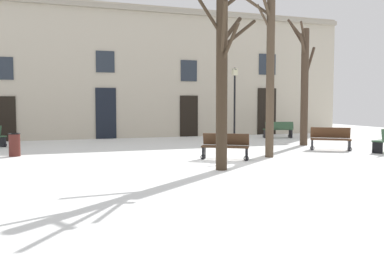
% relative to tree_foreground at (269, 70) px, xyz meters
% --- Properties ---
extents(ground_plane, '(38.16, 38.16, 0.00)m').
position_rel_tree_foreground_xyz_m(ground_plane, '(-2.31, -0.46, -2.97)').
color(ground_plane, white).
extents(building_facade, '(23.85, 0.60, 7.13)m').
position_rel_tree_foreground_xyz_m(building_facade, '(-2.30, 9.16, 0.64)').
color(building_facade, '#BCB29E').
rests_on(building_facade, ground).
extents(tree_foreground, '(1.72, 1.14, 6.07)m').
position_rel_tree_foreground_xyz_m(tree_foreground, '(0.00, 0.00, 0.00)').
color(tree_foreground, '#4C3D2D').
rests_on(tree_foreground, ground).
extents(tree_left_of_center, '(1.88, 1.54, 5.57)m').
position_rel_tree_foreground_xyz_m(tree_left_of_center, '(3.40, 2.96, -0.18)').
color(tree_left_of_center, '#423326').
rests_on(tree_left_of_center, ground).
extents(tree_near_facade, '(2.46, 2.31, 5.52)m').
position_rel_tree_foreground_xyz_m(tree_near_facade, '(-2.48, -1.87, -0.23)').
color(tree_near_facade, '#382B1E').
rests_on(tree_near_facade, ground).
extents(streetlamp, '(0.30, 0.30, 3.73)m').
position_rel_tree_foreground_xyz_m(streetlamp, '(1.79, 6.83, -0.69)').
color(streetlamp, black).
rests_on(streetlamp, ground).
extents(litter_bin, '(0.41, 0.41, 0.81)m').
position_rel_tree_foreground_xyz_m(litter_bin, '(-8.35, 2.95, -2.56)').
color(litter_bin, '#4C1E19').
rests_on(litter_bin, ground).
extents(bench_far_corner, '(1.62, 0.83, 0.88)m').
position_rel_tree_foreground_xyz_m(bench_far_corner, '(4.20, 6.47, -2.52)').
color(bench_far_corner, '#2D4C33').
rests_on(bench_far_corner, ground).
extents(bench_facing_shops, '(1.56, 1.18, 0.86)m').
position_rel_tree_foreground_xyz_m(bench_facing_shops, '(-1.62, -0.01, -2.53)').
color(bench_facing_shops, '#3D2819').
rests_on(bench_facing_shops, ground).
extents(bench_back_to_back_right, '(1.53, 1.20, 0.90)m').
position_rel_tree_foreground_xyz_m(bench_back_to_back_right, '(3.37, 1.08, -2.52)').
color(bench_back_to_back_right, '#51331E').
rests_on(bench_back_to_back_right, ground).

